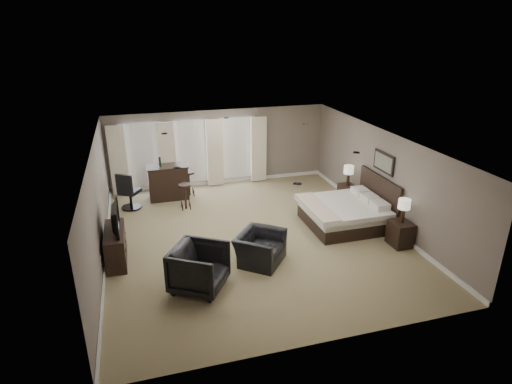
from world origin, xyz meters
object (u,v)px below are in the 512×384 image
object	(u,v)px
bed	(343,203)
nightstand_near	(400,234)
armchair_far	(199,266)
armchair_near	(260,243)
desk_chair	(130,190)
dresser	(116,246)
tv	(113,228)
bar_stool_left	(185,197)
lamp_far	(348,176)
lamp_near	(403,211)
bar_counter	(168,182)
nightstand_far	(347,194)
bar_stool_right	(189,183)

from	to	relation	value
bed	nightstand_near	bearing A→B (deg)	-58.46
nightstand_near	armchair_far	world-z (taller)	armchair_far
armchair_near	desk_chair	bearing A→B (deg)	74.24
dresser	tv	world-z (taller)	tv
bed	bar_stool_left	xyz separation A→B (m)	(-4.05, 2.36, -0.28)
bed	lamp_far	distance (m)	1.72
tv	dresser	bearing A→B (deg)	0.00
armchair_far	tv	bearing A→B (deg)	77.78
bed	lamp_near	xyz separation A→B (m)	(0.89, -1.45, 0.27)
bed	lamp_far	xyz separation A→B (m)	(0.89, 1.45, 0.22)
bar_counter	desk_chair	xyz separation A→B (m)	(-1.19, -0.48, 0.03)
lamp_far	bar_stool_left	distance (m)	5.05
dresser	bar_stool_left	xyz separation A→B (m)	(1.98, 2.63, -0.00)
nightstand_far	dresser	distance (m)	7.13
bar_stool_left	bar_stool_right	bearing A→B (deg)	76.36
lamp_near	tv	size ratio (longest dim) A/B	0.56
tv	nightstand_far	bearing A→B (deg)	-76.07
lamp_near	nightstand_near	bearing A→B (deg)	0.00
desk_chair	bar_stool_left	bearing A→B (deg)	-165.35
dresser	tv	xyz separation A→B (m)	(0.00, 0.00, 0.47)
nightstand_far	bar_counter	size ratio (longest dim) A/B	0.46
desk_chair	armchair_near	bearing A→B (deg)	157.05
lamp_near	armchair_far	xyz separation A→B (m)	(-5.20, -0.49, -0.41)
nightstand_far	dresser	xyz separation A→B (m)	(-6.92, -1.72, 0.11)
armchair_near	tv	bearing A→B (deg)	112.46
armchair_near	lamp_near	bearing A→B (deg)	-54.16
bed	dresser	bearing A→B (deg)	-177.47
bed	desk_chair	xyz separation A→B (m)	(-5.65, 2.86, -0.09)
bed	nightstand_far	xyz separation A→B (m)	(0.89, 1.45, -0.39)
lamp_near	bar_counter	xyz separation A→B (m)	(-5.35, 4.79, -0.39)
bed	bar_stool_right	bearing A→B (deg)	137.79
nightstand_near	lamp_near	distance (m)	0.63
armchair_near	armchair_far	world-z (taller)	armchair_far
bar_counter	lamp_near	bearing A→B (deg)	-41.84
nightstand_far	tv	bearing A→B (deg)	-166.07
armchair_near	dresser	bearing A→B (deg)	112.46
lamp_far	bar_stool_right	distance (m)	5.11
desk_chair	dresser	bearing A→B (deg)	115.00
armchair_near	bar_stool_left	world-z (taller)	armchair_near
nightstand_near	armchair_near	xyz separation A→B (m)	(-3.66, 0.21, 0.17)
nightstand_near	armchair_near	bearing A→B (deg)	176.75
armchair_near	bar_counter	world-z (taller)	bar_counter
lamp_near	desk_chair	world-z (taller)	lamp_near
nightstand_near	bar_stool_right	distance (m)	6.77
tv	bar_stool_left	world-z (taller)	tv
dresser	desk_chair	xyz separation A→B (m)	(0.38, 3.12, 0.19)
nightstand_near	nightstand_far	size ratio (longest dim) A/B	1.10
lamp_near	bar_stool_right	bearing A→B (deg)	133.75
dresser	armchair_near	world-z (taller)	armchair_near
dresser	bar_counter	world-z (taller)	bar_counter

